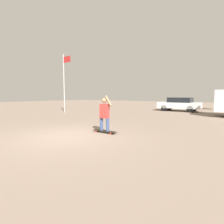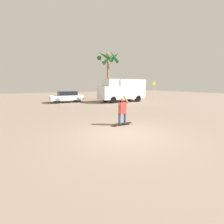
# 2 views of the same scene
# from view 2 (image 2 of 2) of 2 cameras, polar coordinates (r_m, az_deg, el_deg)

# --- Properties ---
(ground_plane) EXTENTS (80.00, 80.00, 0.00)m
(ground_plane) POSITION_cam_2_polar(r_m,az_deg,el_deg) (6.68, 4.60, -8.57)
(ground_plane) COLOR gray
(skateboard) EXTENTS (1.15, 0.25, 0.09)m
(skateboard) POSITION_cam_2_polar(r_m,az_deg,el_deg) (8.18, 3.92, -4.47)
(skateboard) COLOR black
(skateboard) RESTS_ON ground_plane
(person_skateboarder) EXTENTS (0.65, 0.22, 1.50)m
(person_skateboarder) POSITION_cam_2_polar(r_m,az_deg,el_deg) (8.02, 3.99, 0.99)
(person_skateboarder) COLOR #384C7A
(person_skateboarder) RESTS_ON skateboard
(camper_van) EXTENTS (5.96, 2.29, 2.85)m
(camper_van) POSITION_cam_2_polar(r_m,az_deg,el_deg) (19.56, 4.00, 8.53)
(camper_van) COLOR black
(camper_van) RESTS_ON ground_plane
(parked_car_white) EXTENTS (3.97, 1.88, 1.38)m
(parked_car_white) POSITION_cam_2_polar(r_m,az_deg,el_deg) (19.64, -16.81, 5.70)
(parked_car_white) COLOR black
(parked_car_white) RESTS_ON ground_plane
(palm_tree_near_van) EXTENTS (3.38, 3.47, 7.02)m
(palm_tree_near_van) POSITION_cam_2_polar(r_m,az_deg,el_deg) (23.33, -1.42, 19.16)
(palm_tree_near_van) COLOR #8E704C
(palm_tree_near_van) RESTS_ON ground_plane
(street_sign) EXTENTS (0.44, 0.06, 2.56)m
(street_sign) POSITION_cam_2_polar(r_m,az_deg,el_deg) (21.06, 15.61, 8.50)
(street_sign) COLOR #B7B7BC
(street_sign) RESTS_ON ground_plane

